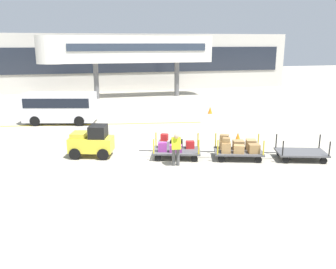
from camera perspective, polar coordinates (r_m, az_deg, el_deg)
ground_plane at (r=17.70m, az=-4.83°, el=-3.80°), size 120.00×120.00×0.00m
apron_lead_line at (r=25.61m, az=-15.25°, el=1.47°), size 17.98×2.74×0.01m
terminal_building at (r=42.74m, az=-10.41°, el=11.10°), size 44.82×2.51×6.42m
jet_bridge at (r=36.84m, az=-7.60°, el=13.12°), size 17.12×3.00×6.11m
baggage_tug at (r=18.15m, az=-11.91°, el=-1.12°), size 2.33×1.72×1.58m
baggage_cart_lead at (r=17.68m, az=1.01°, el=-2.10°), size 3.08×1.99×1.11m
baggage_cart_middle at (r=17.81m, az=10.97°, el=-2.04°), size 3.08×1.99×1.12m
baggage_cart_tail at (r=18.52m, az=20.24°, el=-2.72°), size 3.08×1.99×1.10m
baggage_handler at (r=16.36m, az=1.28°, el=-2.12°), size 0.45×0.47×1.56m
shuttle_van at (r=26.14m, az=-16.68°, el=4.38°), size 5.11×2.94×2.10m
safety_cone_near at (r=28.82m, az=6.66°, el=3.84°), size 0.36×0.36×0.55m
safety_cone_far at (r=20.86m, az=10.96°, el=-0.41°), size 0.36×0.36×0.55m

